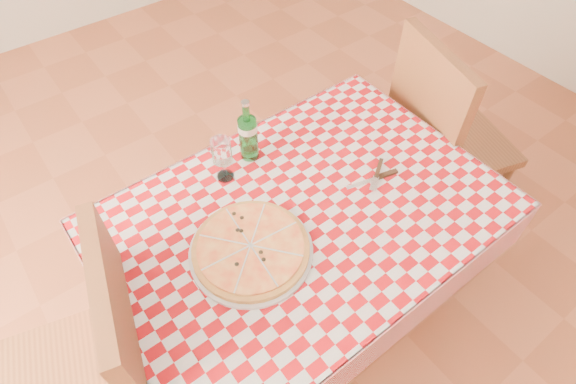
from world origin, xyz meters
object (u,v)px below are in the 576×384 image
Objects in this scene: wine_glass at (223,159)px; chair_far at (104,361)px; water_bottle at (248,130)px; pizza_plate at (251,248)px; dining_table at (303,229)px; chair_near at (439,132)px.

chair_far is at bearing -156.81° from wine_glass.
chair_far is 5.94× the size of wine_glass.
water_bottle is at bearing 14.83° from wine_glass.
pizza_plate is 0.43m from water_bottle.
wine_glass is (0.10, 0.31, 0.06)m from pizza_plate.
dining_table is 0.36m from wine_glass.
dining_table is at bearing -90.82° from water_bottle.
water_bottle is (0.74, 0.30, 0.30)m from chair_far.
wine_glass is at bearing -142.36° from chair_far.
wine_glass is (-0.95, 0.20, 0.26)m from chair_near.
dining_table is at bearing -157.47° from chair_near.
chair_far reaches higher than water_bottle.
pizza_plate reaches higher than dining_table.
chair_far reaches higher than wine_glass.
chair_near is 0.91m from water_bottle.
chair_near is at bearing 5.91° from pizza_plate.
dining_table is 0.74m from chair_far.
dining_table is at bearing -167.64° from chair_far.
water_bottle is at bearing 56.53° from pizza_plate.
chair_near is at bearing -16.04° from water_bottle.
chair_near is 1.57m from chair_far.
dining_table is 7.03× the size of wine_glass.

